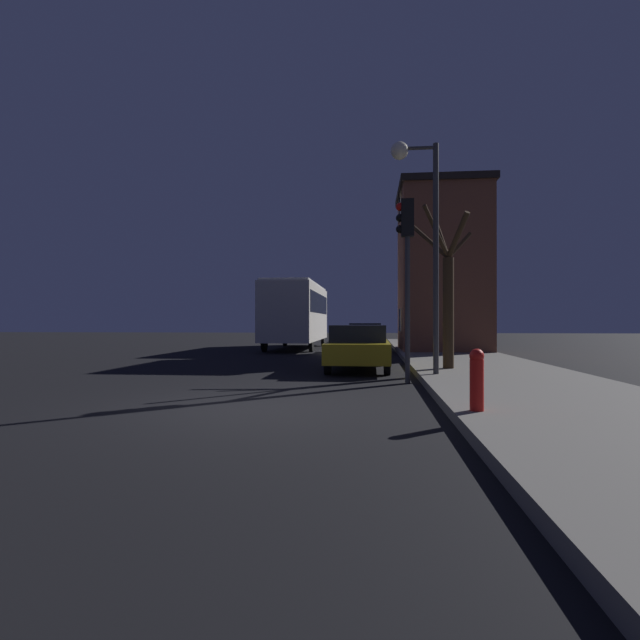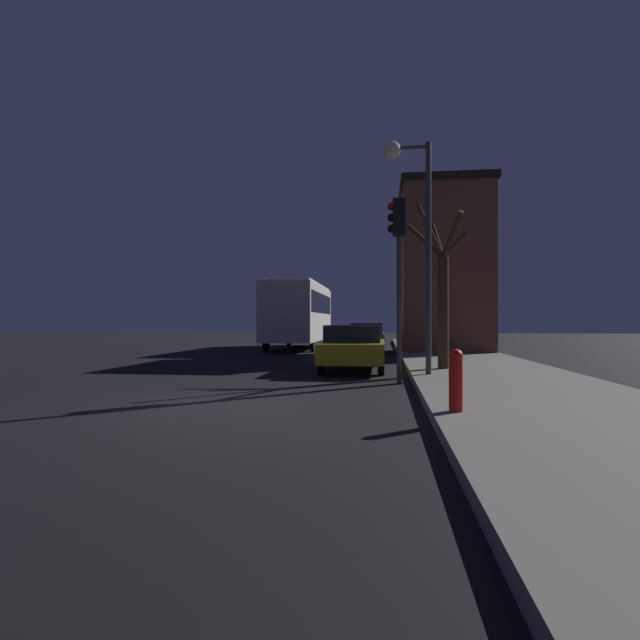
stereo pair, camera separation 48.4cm
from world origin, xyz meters
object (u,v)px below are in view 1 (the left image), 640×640
car_near_lane (359,346)px  traffic_light (406,251)px  bare_tree (448,293)px  car_mid_lane (365,337)px  bus (297,310)px  streetlamp (420,208)px  fire_hydrant (477,378)px

car_near_lane → traffic_light: bearing=-69.2°
bare_tree → car_mid_lane: (-2.43, 10.74, -1.55)m
bus → car_near_lane: size_ratio=1.95×
streetlamp → car_mid_lane: bearing=97.0°
bus → car_mid_lane: 4.77m
streetlamp → traffic_light: (-0.37, -0.51, -1.15)m
car_near_lane → fire_hydrant: bearing=-76.4°
bus → streetlamp: bearing=-70.1°
car_near_lane → fire_hydrant: (1.93, -7.94, -0.08)m
bus → car_mid_lane: bus is taller
car_mid_lane → fire_hydrant: size_ratio=5.07×
streetlamp → car_mid_lane: size_ratio=1.27×
traffic_light → bare_tree: size_ratio=1.00×
bus → car_near_lane: bus is taller
traffic_light → bus: 16.14m
streetlamp → bare_tree: bearing=60.0°
traffic_light → streetlamp: bearing=54.3°
streetlamp → fire_hydrant: bearing=-86.4°
streetlamp → bare_tree: size_ratio=1.32×
bare_tree → car_mid_lane: size_ratio=0.97×
car_near_lane → car_mid_lane: (0.09, 9.60, 0.02)m
traffic_light → car_near_lane: (-1.23, 3.24, -2.45)m
traffic_light → fire_hydrant: (0.70, -4.70, -2.53)m
traffic_light → bare_tree: 2.62m
traffic_light → fire_hydrant: bearing=-81.6°
streetlamp → traffic_light: size_ratio=1.32×
bare_tree → streetlamp: bearing=-120.0°
bus → car_near_lane: bearing=-72.7°
bus → fire_hydrant: bus is taller
traffic_light → bus: bearing=108.0°
bus → bare_tree: bearing=-64.6°
fire_hydrant → bare_tree: bearing=85.0°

